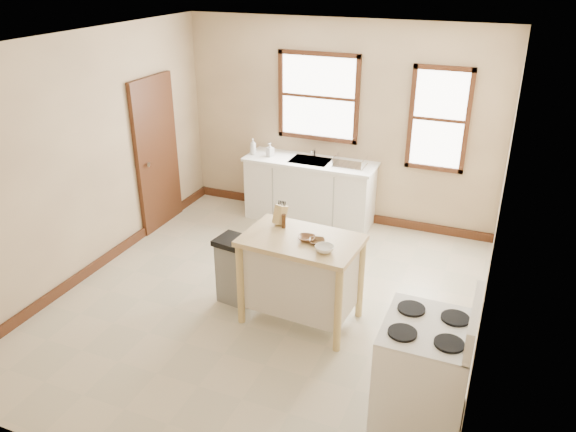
% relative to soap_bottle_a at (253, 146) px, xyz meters
% --- Properties ---
extents(floor, '(5.00, 5.00, 0.00)m').
position_rel_soap_bottle_a_xyz_m(floor, '(1.15, -2.13, -1.04)').
color(floor, '#B7AF91').
rests_on(floor, ground).
extents(ceiling, '(5.00, 5.00, 0.00)m').
position_rel_soap_bottle_a_xyz_m(ceiling, '(1.15, -2.13, 1.76)').
color(ceiling, white).
rests_on(ceiling, ground).
extents(wall_back, '(4.50, 0.04, 2.80)m').
position_rel_soap_bottle_a_xyz_m(wall_back, '(1.15, 0.37, 0.36)').
color(wall_back, '#D3B78B').
rests_on(wall_back, ground).
extents(wall_left, '(0.04, 5.00, 2.80)m').
position_rel_soap_bottle_a_xyz_m(wall_left, '(-1.10, -2.13, 0.36)').
color(wall_left, '#D3B78B').
rests_on(wall_left, ground).
extents(wall_right, '(0.04, 5.00, 2.80)m').
position_rel_soap_bottle_a_xyz_m(wall_right, '(3.40, -2.13, 0.36)').
color(wall_right, '#D3B78B').
rests_on(wall_right, ground).
extents(window_main, '(1.17, 0.06, 1.22)m').
position_rel_soap_bottle_a_xyz_m(window_main, '(0.85, 0.35, 0.71)').
color(window_main, '#412211').
rests_on(window_main, wall_back).
extents(window_side, '(0.77, 0.06, 1.37)m').
position_rel_soap_bottle_a_xyz_m(window_side, '(2.50, 0.35, 0.56)').
color(window_side, '#412211').
rests_on(window_side, wall_back).
extents(door_left, '(0.06, 0.90, 2.10)m').
position_rel_soap_bottle_a_xyz_m(door_left, '(-1.06, -0.83, 0.01)').
color(door_left, '#412211').
rests_on(door_left, ground).
extents(baseboard_back, '(4.50, 0.04, 0.12)m').
position_rel_soap_bottle_a_xyz_m(baseboard_back, '(1.15, 0.34, -0.98)').
color(baseboard_back, '#412211').
rests_on(baseboard_back, ground).
extents(baseboard_left, '(0.04, 5.00, 0.12)m').
position_rel_soap_bottle_a_xyz_m(baseboard_left, '(-1.07, -2.13, -0.98)').
color(baseboard_left, '#412211').
rests_on(baseboard_left, ground).
extents(sink_counter, '(1.86, 0.62, 0.92)m').
position_rel_soap_bottle_a_xyz_m(sink_counter, '(0.85, 0.07, -0.58)').
color(sink_counter, white).
rests_on(sink_counter, ground).
extents(faucet, '(0.03, 0.03, 0.22)m').
position_rel_soap_bottle_a_xyz_m(faucet, '(0.85, 0.25, -0.01)').
color(faucet, silver).
rests_on(faucet, sink_counter).
extents(soap_bottle_a, '(0.11, 0.12, 0.23)m').
position_rel_soap_bottle_a_xyz_m(soap_bottle_a, '(0.00, 0.00, 0.00)').
color(soap_bottle_a, '#B2B2B2').
rests_on(soap_bottle_a, sink_counter).
extents(soap_bottle_b, '(0.12, 0.12, 0.19)m').
position_rel_soap_bottle_a_xyz_m(soap_bottle_b, '(0.26, 0.02, -0.02)').
color(soap_bottle_b, '#B2B2B2').
rests_on(soap_bottle_b, sink_counter).
extents(dish_rack, '(0.45, 0.35, 0.11)m').
position_rel_soap_bottle_a_xyz_m(dish_rack, '(1.43, 0.06, -0.06)').
color(dish_rack, silver).
rests_on(dish_rack, sink_counter).
extents(kitchen_island, '(1.22, 0.82, 0.96)m').
position_rel_soap_bottle_a_xyz_m(kitchen_island, '(1.62, -2.28, -0.56)').
color(kitchen_island, tan).
rests_on(kitchen_island, ground).
extents(knife_block, '(0.13, 0.13, 0.20)m').
position_rel_soap_bottle_a_xyz_m(knife_block, '(1.30, -2.05, 0.02)').
color(knife_block, tan).
rests_on(knife_block, kitchen_island).
extents(pepper_grinder, '(0.05, 0.05, 0.15)m').
position_rel_soap_bottle_a_xyz_m(pepper_grinder, '(1.37, -2.12, -0.00)').
color(pepper_grinder, '#3F2410').
rests_on(pepper_grinder, kitchen_island).
extents(bowl_a, '(0.20, 0.20, 0.04)m').
position_rel_soap_bottle_a_xyz_m(bowl_a, '(1.69, -2.29, -0.06)').
color(bowl_a, brown).
rests_on(bowl_a, kitchen_island).
extents(bowl_b, '(0.20, 0.20, 0.04)m').
position_rel_soap_bottle_a_xyz_m(bowl_b, '(1.80, -2.32, -0.06)').
color(bowl_b, brown).
rests_on(bowl_b, kitchen_island).
extents(bowl_c, '(0.25, 0.25, 0.06)m').
position_rel_soap_bottle_a_xyz_m(bowl_c, '(1.92, -2.45, -0.05)').
color(bowl_c, white).
rests_on(bowl_c, kitchen_island).
extents(trash_bin, '(0.43, 0.38, 0.76)m').
position_rel_soap_bottle_a_xyz_m(trash_bin, '(0.83, -2.21, -0.66)').
color(trash_bin, slate).
rests_on(trash_bin, ground).
extents(gas_stove, '(0.75, 0.76, 1.20)m').
position_rel_soap_bottle_a_xyz_m(gas_stove, '(3.05, -3.23, -0.44)').
color(gas_stove, white).
rests_on(gas_stove, ground).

